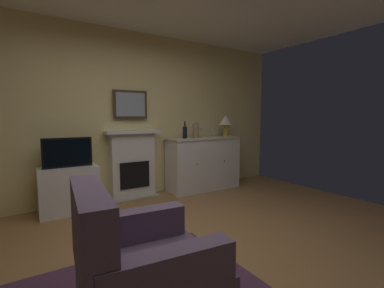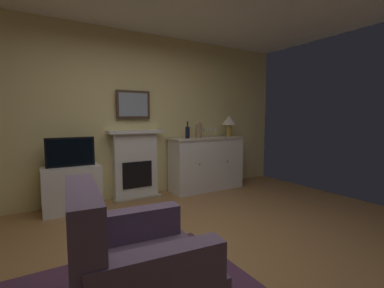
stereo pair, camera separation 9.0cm
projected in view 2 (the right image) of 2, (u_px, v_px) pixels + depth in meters
name	position (u px, v px, depth m)	size (l,w,h in m)	color
ground_plane	(191.00, 263.00, 2.47)	(6.39, 4.50, 0.10)	#9E7042
wall_rear	(120.00, 116.00, 4.23)	(6.39, 0.06, 2.66)	#EAD68C
fireplace_unit	(135.00, 164.00, 4.30)	(0.87, 0.30, 1.10)	white
framed_picture	(133.00, 105.00, 4.25)	(0.55, 0.04, 0.45)	#473323
sideboard_cabinet	(206.00, 163.00, 4.81)	(1.37, 0.49, 0.94)	white
table_lamp	(229.00, 122.00, 4.99)	(0.26, 0.26, 0.40)	#B79338
wine_bottle	(188.00, 132.00, 4.53)	(0.08, 0.08, 0.29)	black
wine_glass_left	(204.00, 131.00, 4.69)	(0.07, 0.07, 0.16)	silver
wine_glass_center	(210.00, 131.00, 4.72)	(0.07, 0.07, 0.16)	silver
wine_glass_right	(216.00, 131.00, 4.77)	(0.07, 0.07, 0.16)	silver
vase_decorative	(199.00, 130.00, 4.60)	(0.11, 0.11, 0.28)	#9E7F5B
tv_cabinet	(72.00, 189.00, 3.69)	(0.75, 0.42, 0.63)	white
tv_set	(70.00, 152.00, 3.62)	(0.62, 0.07, 0.40)	black
armchair	(132.00, 270.00, 1.61)	(0.88, 0.84, 0.92)	#604C66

